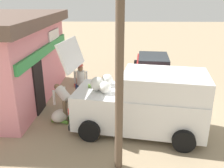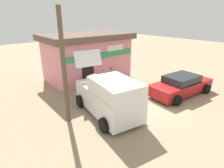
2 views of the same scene
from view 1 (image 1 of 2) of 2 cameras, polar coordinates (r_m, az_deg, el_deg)
The scene contains 9 objects.
ground_plane at distance 10.93m, azimuth 7.87°, elevation -3.12°, with size 60.00×60.00×0.00m, color #9E896B.
storefront_bar at distance 11.08m, azimuth -23.95°, elevation 5.54°, with size 6.72×4.32×3.53m.
delivery_van at distance 8.02m, azimuth 7.38°, elevation -4.23°, with size 2.73×4.70×2.94m.
parked_sedan at distance 13.12m, azimuth 9.45°, elevation 3.65°, with size 4.64×2.44×1.26m.
vendor_standing at distance 10.11m, azimuth -7.23°, elevation 0.63°, with size 0.37×0.57×1.63m.
customer_bending at distance 8.94m, azimuth -11.05°, elevation -3.29°, with size 0.75×0.76×1.25m.
unloaded_banana_pile at distance 9.02m, azimuth -11.93°, elevation -7.28°, with size 0.86×0.82×0.44m.
paint_bucket at distance 12.16m, azimuth -8.10°, elevation 0.31°, with size 0.29×0.29×0.38m, color #BF3F33.
utility_pole at distance 5.63m, azimuth 1.73°, elevation 2.67°, with size 0.20×0.20×5.24m, color brown.
Camera 1 is at (-9.95, 1.27, 4.34)m, focal length 39.38 mm.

